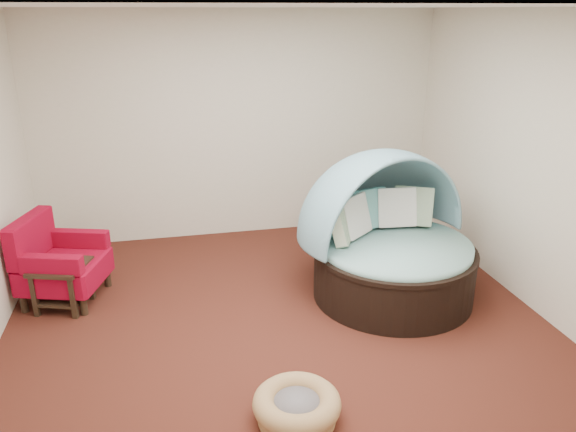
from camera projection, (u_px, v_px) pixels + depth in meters
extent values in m
plane|color=#4D1E16|center=(281.00, 329.00, 5.19)|extent=(5.00, 5.00, 0.00)
plane|color=beige|center=(239.00, 127.00, 6.99)|extent=(5.00, 0.00, 5.00)
plane|color=beige|center=(400.00, 350.00, 2.42)|extent=(5.00, 0.00, 5.00)
plane|color=beige|center=(543.00, 167.00, 5.22)|extent=(0.00, 5.00, 5.00)
plane|color=white|center=(279.00, 6.00, 4.22)|extent=(5.00, 5.00, 0.00)
cylinder|color=black|center=(393.00, 274.00, 5.71)|extent=(2.01, 2.01, 0.49)
cylinder|color=black|center=(395.00, 250.00, 5.62)|extent=(2.03, 2.03, 0.04)
cylinder|color=#90C4C8|center=(395.00, 247.00, 5.61)|extent=(1.90, 1.90, 0.11)
cube|color=#417158|center=(341.00, 221.00, 5.53)|extent=(0.40, 0.47, 0.43)
cube|color=white|center=(354.00, 216.00, 5.67)|extent=(0.47, 0.44, 0.43)
cube|color=#63ABAD|center=(369.00, 209.00, 5.88)|extent=(0.46, 0.34, 0.43)
cube|color=white|center=(396.00, 207.00, 5.92)|extent=(0.43, 0.27, 0.43)
cube|color=#417158|center=(413.00, 206.00, 5.97)|extent=(0.47, 0.40, 0.43)
cylinder|color=olive|center=(297.00, 416.00, 4.04)|extent=(0.65, 0.65, 0.07)
torus|color=olive|center=(297.00, 403.00, 4.00)|extent=(0.74, 0.74, 0.16)
cylinder|color=#605B5F|center=(297.00, 406.00, 4.01)|extent=(0.44, 0.44, 0.10)
cylinder|color=black|center=(24.00, 304.00, 5.46)|extent=(0.09, 0.09, 0.18)
cylinder|color=black|center=(53.00, 276.00, 6.02)|extent=(0.09, 0.09, 0.18)
cylinder|color=black|center=(84.00, 306.00, 5.41)|extent=(0.09, 0.09, 0.18)
cylinder|color=black|center=(108.00, 278.00, 5.97)|extent=(0.09, 0.09, 0.18)
cube|color=maroon|center=(65.00, 271.00, 5.64)|extent=(0.94, 0.94, 0.26)
cube|color=maroon|center=(30.00, 238.00, 5.54)|extent=(0.36, 0.76, 0.44)
cube|color=maroon|center=(51.00, 265.00, 5.26)|extent=(0.61, 0.29, 0.18)
cube|color=maroon|center=(80.00, 239.00, 5.86)|extent=(0.61, 0.29, 0.18)
cube|color=black|center=(60.00, 267.00, 5.42)|extent=(0.61, 0.61, 0.04)
cube|color=black|center=(65.00, 297.00, 5.53)|extent=(0.53, 0.53, 0.03)
cube|color=black|center=(34.00, 296.00, 5.34)|extent=(0.06, 0.06, 0.42)
cube|color=black|center=(54.00, 278.00, 5.70)|extent=(0.06, 0.06, 0.42)
cube|color=black|center=(73.00, 298.00, 5.30)|extent=(0.06, 0.06, 0.42)
cube|color=black|center=(91.00, 280.00, 5.66)|extent=(0.06, 0.06, 0.42)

